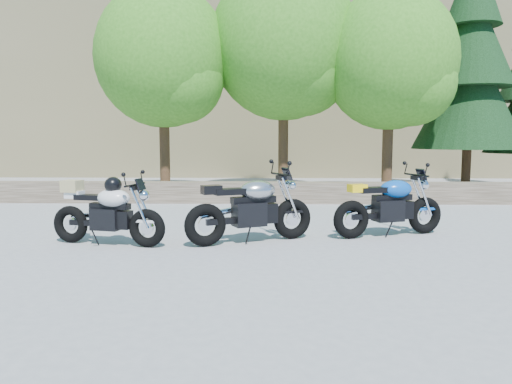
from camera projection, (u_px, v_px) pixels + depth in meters
ground at (239, 255)px, 6.75m from camera, size 90.00×90.00×0.00m
stone_wall at (253, 192)px, 12.19m from camera, size 22.00×0.55×0.50m
hillside at (308, 50)px, 33.69m from camera, size 80.00×30.00×15.00m
tree_decid_left at (166, 62)px, 13.51m from camera, size 3.67×3.67×5.62m
tree_decid_mid at (288, 48)px, 13.78m from camera, size 4.08×4.08×6.24m
tree_decid_right at (394, 65)px, 13.17m from camera, size 3.54×3.54×5.41m
conifer_near at (471, 64)px, 14.34m from camera, size 3.17×3.17×7.06m
silver_bike at (251, 210)px, 7.51m from camera, size 1.93×1.02×1.03m
white_bike at (107, 212)px, 7.34m from camera, size 1.81×0.67×1.01m
blue_bike at (390, 206)px, 8.01m from camera, size 1.91×0.87×0.99m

